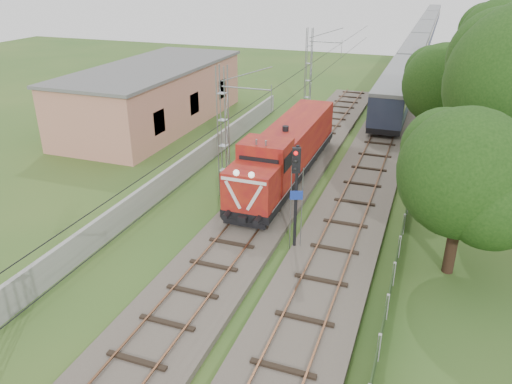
% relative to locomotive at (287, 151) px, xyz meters
% --- Properties ---
extents(ground, '(140.00, 140.00, 0.00)m').
position_rel_locomotive_xyz_m(ground, '(0.00, -15.37, -2.10)').
color(ground, '#2C531F').
rests_on(ground, ground).
extents(track_main, '(4.20, 70.00, 0.45)m').
position_rel_locomotive_xyz_m(track_main, '(0.00, -8.37, -1.92)').
color(track_main, '#6B6054').
rests_on(track_main, ground).
extents(track_side, '(4.20, 80.00, 0.45)m').
position_rel_locomotive_xyz_m(track_side, '(5.00, 4.63, -1.92)').
color(track_side, '#6B6054').
rests_on(track_side, ground).
extents(catenary, '(3.31, 70.00, 8.00)m').
position_rel_locomotive_xyz_m(catenary, '(-2.95, -3.37, 1.95)').
color(catenary, gray).
rests_on(catenary, ground).
extents(boundary_wall, '(0.25, 40.00, 1.50)m').
position_rel_locomotive_xyz_m(boundary_wall, '(-6.50, -3.37, -1.35)').
color(boundary_wall, '#9E9E99').
rests_on(boundary_wall, ground).
extents(station_building, '(8.40, 20.40, 5.22)m').
position_rel_locomotive_xyz_m(station_building, '(-15.00, 8.63, 0.53)').
color(station_building, tan).
rests_on(station_building, ground).
extents(fence, '(0.12, 32.00, 1.20)m').
position_rel_locomotive_xyz_m(fence, '(8.00, -12.37, -1.50)').
color(fence, black).
rests_on(fence, ground).
extents(locomotive, '(2.77, 15.80, 4.01)m').
position_rel_locomotive_xyz_m(locomotive, '(0.00, 0.00, 0.00)').
color(locomotive, black).
rests_on(locomotive, ground).
extents(coach_rake, '(2.85, 106.45, 3.29)m').
position_rel_locomotive_xyz_m(coach_rake, '(5.00, 63.43, 0.29)').
color(coach_rake, black).
rests_on(coach_rake, ground).
extents(signal_post, '(0.60, 0.48, 5.59)m').
position_rel_locomotive_xyz_m(signal_post, '(3.01, -8.57, 1.74)').
color(signal_post, black).
rests_on(signal_post, ground).
extents(tree_a, '(6.07, 5.78, 7.87)m').
position_rel_locomotive_xyz_m(tree_a, '(10.38, -7.84, 2.81)').
color(tree_a, '#321D14').
rests_on(tree_a, ground).
extents(tree_c, '(6.32, 6.02, 8.19)m').
position_rel_locomotive_xyz_m(tree_c, '(9.14, 9.45, 3.00)').
color(tree_c, '#321D14').
rests_on(tree_c, ground).
extents(tree_d, '(8.09, 7.70, 10.48)m').
position_rel_locomotive_xyz_m(tree_d, '(13.61, 24.59, 4.44)').
color(tree_d, '#321D14').
rests_on(tree_d, ground).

